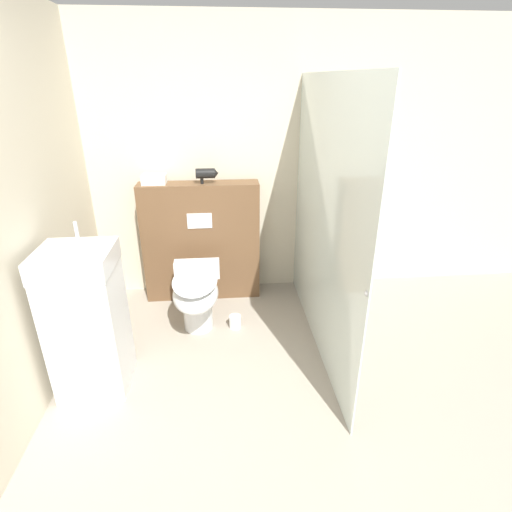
{
  "coord_description": "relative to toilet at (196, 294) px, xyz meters",
  "views": [
    {
      "loc": [
        -0.28,
        -1.42,
        1.99
      ],
      "look_at": [
        -0.03,
        1.37,
        0.73
      ],
      "focal_mm": 28.0,
      "sensor_mm": 36.0,
      "label": 1
    }
  ],
  "objects": [
    {
      "name": "sink_vanity",
      "position": [
        -0.68,
        -0.59,
        0.17
      ],
      "size": [
        0.45,
        0.43,
        1.17
      ],
      "color": "white",
      "rests_on": "ground_plane"
    },
    {
      "name": "toilet",
      "position": [
        0.0,
        0.0,
        0.0
      ],
      "size": [
        0.39,
        0.68,
        0.53
      ],
      "color": "white",
      "rests_on": "ground_plane"
    },
    {
      "name": "partition_panel",
      "position": [
        0.03,
        0.63,
        0.22
      ],
      "size": [
        1.09,
        0.23,
        1.13
      ],
      "color": "brown",
      "rests_on": "ground_plane"
    },
    {
      "name": "spare_toilet_roll",
      "position": [
        0.31,
        0.01,
        -0.29
      ],
      "size": [
        0.1,
        0.1,
        0.11
      ],
      "color": "white",
      "rests_on": "ground_plane"
    },
    {
      "name": "ground_plane",
      "position": [
        0.52,
        -1.49,
        -0.35
      ],
      "size": [
        12.0,
        12.0,
        0.0
      ],
      "primitive_type": "plane",
      "color": "#9E9384"
    },
    {
      "name": "shower_glass",
      "position": [
        0.97,
        -0.21,
        0.66
      ],
      "size": [
        0.04,
        1.99,
        2.03
      ],
      "color": "silver",
      "rests_on": "ground_plane"
    },
    {
      "name": "wall_back",
      "position": [
        0.52,
        0.81,
        0.9
      ],
      "size": [
        8.0,
        0.06,
        2.5
      ],
      "color": "beige",
      "rests_on": "ground_plane"
    },
    {
      "name": "folded_towel",
      "position": [
        -0.35,
        0.64,
        0.82
      ],
      "size": [
        0.21,
        0.16,
        0.08
      ],
      "color": "white",
      "rests_on": "partition_panel"
    },
    {
      "name": "hair_drier",
      "position": [
        0.11,
        0.59,
        0.87
      ],
      "size": [
        0.2,
        0.09,
        0.14
      ],
      "color": "black",
      "rests_on": "partition_panel"
    }
  ]
}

